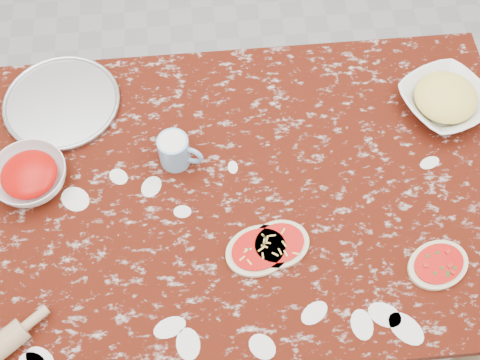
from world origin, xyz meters
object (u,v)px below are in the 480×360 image
(pizza_tray, at_px, (62,103))
(sauce_bowl, at_px, (30,177))
(cheese_bowl, at_px, (444,101))
(flour_mug, at_px, (175,151))
(worktable, at_px, (240,202))

(pizza_tray, height_order, sauce_bowl, sauce_bowl)
(sauce_bowl, bearing_deg, pizza_tray, 75.65)
(cheese_bowl, xyz_separation_m, flour_mug, (-0.80, -0.11, 0.02))
(pizza_tray, bearing_deg, cheese_bowl, -5.80)
(sauce_bowl, xyz_separation_m, flour_mug, (0.40, 0.03, 0.02))
(pizza_tray, height_order, flour_mug, flour_mug)
(worktable, distance_m, sauce_bowl, 0.59)
(worktable, height_order, cheese_bowl, cheese_bowl)
(pizza_tray, height_order, cheese_bowl, cheese_bowl)
(worktable, height_order, pizza_tray, pizza_tray)
(worktable, bearing_deg, sauce_bowl, 172.62)
(sauce_bowl, distance_m, flour_mug, 0.40)
(sauce_bowl, distance_m, cheese_bowl, 1.21)
(worktable, xyz_separation_m, flour_mug, (-0.17, 0.11, 0.14))
(flour_mug, bearing_deg, worktable, -32.31)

